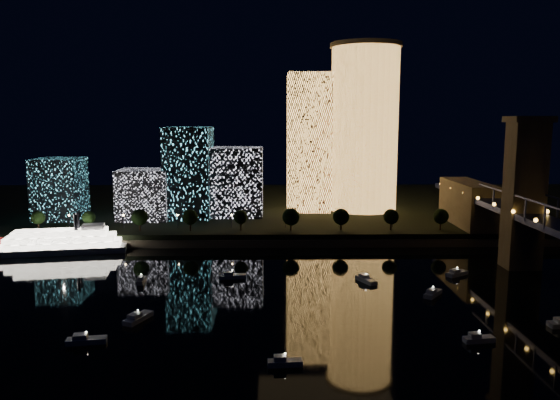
# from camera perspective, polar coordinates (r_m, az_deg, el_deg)

# --- Properties ---
(ground) EXTENTS (520.00, 520.00, 0.00)m
(ground) POSITION_cam_1_polar(r_m,az_deg,el_deg) (135.77, 6.85, -12.80)
(ground) COLOR black
(ground) RESTS_ON ground
(far_bank) EXTENTS (420.00, 160.00, 5.00)m
(far_bank) POSITION_cam_1_polar(r_m,az_deg,el_deg) (289.64, 2.60, -0.78)
(far_bank) COLOR black
(far_bank) RESTS_ON ground
(seawall) EXTENTS (420.00, 6.00, 3.00)m
(seawall) POSITION_cam_1_polar(r_m,az_deg,el_deg) (213.45, 3.89, -4.43)
(seawall) COLOR #6B5E4C
(seawall) RESTS_ON ground
(tower_cylindrical) EXTENTS (34.00, 34.00, 79.32)m
(tower_cylindrical) POSITION_cam_1_polar(r_m,az_deg,el_deg) (267.53, 8.79, 7.46)
(tower_cylindrical) COLOR #F8AC4F
(tower_cylindrical) RESTS_ON far_bank
(tower_rectangular) EXTENTS (20.56, 20.56, 65.42)m
(tower_rectangular) POSITION_cam_1_polar(r_m,az_deg,el_deg) (263.77, 3.02, 6.00)
(tower_rectangular) COLOR #F8AC4F
(tower_rectangular) RESTS_ON far_bank
(midrise_blocks) EXTENTS (99.63, 30.06, 40.54)m
(midrise_blocks) POSITION_cam_1_polar(r_m,az_deg,el_deg) (251.25, -11.22, 1.93)
(midrise_blocks) COLOR silver
(midrise_blocks) RESTS_ON far_bank
(riverboat) EXTENTS (50.61, 18.02, 14.96)m
(riverboat) POSITION_cam_1_polar(r_m,az_deg,el_deg) (217.99, -22.44, -4.16)
(riverboat) COLOR silver
(riverboat) RESTS_ON ground
(motorboats) EXTENTS (120.29, 67.50, 2.78)m
(motorboats) POSITION_cam_1_polar(r_m,az_deg,el_deg) (147.00, 4.23, -10.73)
(motorboats) COLOR silver
(motorboats) RESTS_ON ground
(esplanade_trees) EXTENTS (165.79, 6.93, 8.97)m
(esplanade_trees) POSITION_cam_1_polar(r_m,az_deg,el_deg) (216.84, -2.37, -1.79)
(esplanade_trees) COLOR black
(esplanade_trees) RESTS_ON far_bank
(street_lamps) EXTENTS (132.70, 0.70, 5.65)m
(street_lamps) POSITION_cam_1_polar(r_m,az_deg,el_deg) (223.52, -5.07, -1.88)
(street_lamps) COLOR black
(street_lamps) RESTS_ON far_bank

